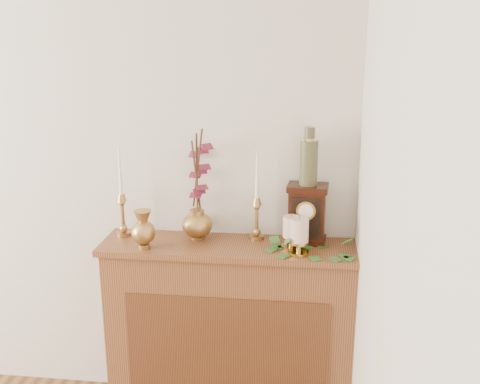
# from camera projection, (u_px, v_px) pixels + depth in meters

# --- Properties ---
(console_shelf) EXTENTS (1.24, 0.34, 0.93)m
(console_shelf) POSITION_uv_depth(u_px,v_px,m) (230.00, 336.00, 2.82)
(console_shelf) COLOR brown
(console_shelf) RESTS_ON ground
(candlestick_left) EXTENTS (0.07, 0.07, 0.44)m
(candlestick_left) POSITION_uv_depth(u_px,v_px,m) (122.00, 208.00, 2.75)
(candlestick_left) COLOR tan
(candlestick_left) RESTS_ON console_shelf
(candlestick_center) EXTENTS (0.07, 0.07, 0.43)m
(candlestick_center) POSITION_uv_depth(u_px,v_px,m) (257.00, 212.00, 2.71)
(candlestick_center) COLOR tan
(candlestick_center) RESTS_ON console_shelf
(bud_vase) EXTENTS (0.11, 0.11, 0.18)m
(bud_vase) POSITION_uv_depth(u_px,v_px,m) (143.00, 230.00, 2.61)
(bud_vase) COLOR tan
(bud_vase) RESTS_ON console_shelf
(ginger_jar) EXTENTS (0.22, 0.24, 0.55)m
(ginger_jar) POSITION_uv_depth(u_px,v_px,m) (200.00, 188.00, 2.72)
(ginger_jar) COLOR tan
(ginger_jar) RESTS_ON console_shelf
(pillar_candle_left) EXTENTS (0.10, 0.10, 0.18)m
(pillar_candle_left) POSITION_uv_depth(u_px,v_px,m) (299.00, 235.00, 2.53)
(pillar_candle_left) COLOR gold
(pillar_candle_left) RESTS_ON console_shelf
(pillar_candle_right) EXTENTS (0.09, 0.09, 0.17)m
(pillar_candle_right) POSITION_uv_depth(u_px,v_px,m) (291.00, 231.00, 2.60)
(pillar_candle_right) COLOR gold
(pillar_candle_right) RESTS_ON console_shelf
(ivy_garland) EXTENTS (0.46, 0.20, 0.08)m
(ivy_garland) POSITION_uv_depth(u_px,v_px,m) (305.00, 250.00, 2.58)
(ivy_garland) COLOR #2D6024
(ivy_garland) RESTS_ON console_shelf
(mantel_clock) EXTENTS (0.20, 0.15, 0.28)m
(mantel_clock) POSITION_uv_depth(u_px,v_px,m) (307.00, 214.00, 2.67)
(mantel_clock) COLOR black
(mantel_clock) RESTS_ON console_shelf
(ceramic_vase) EXTENTS (0.08, 0.08, 0.27)m
(ceramic_vase) POSITION_uv_depth(u_px,v_px,m) (309.00, 159.00, 2.60)
(ceramic_vase) COLOR #172F22
(ceramic_vase) RESTS_ON mantel_clock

